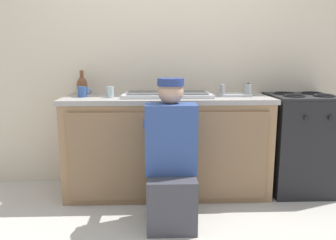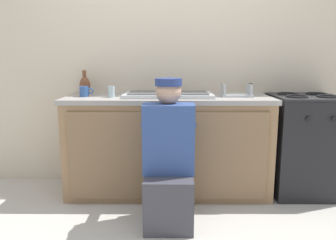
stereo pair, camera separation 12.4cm
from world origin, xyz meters
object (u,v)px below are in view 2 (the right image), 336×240
at_px(plumber_person, 168,165).
at_px(vase_decorative, 85,85).
at_px(stove_range, 303,144).
at_px(spice_bottle_pepper, 250,89).
at_px(water_glass, 111,92).
at_px(coffee_mug, 84,91).
at_px(dish_rack_tray, 236,94).
at_px(sink_double_basin, 168,94).

xyz_separation_m(plumber_person, vase_decorative, (-0.81, 0.79, 0.54)).
relative_size(stove_range, spice_bottle_pepper, 8.86).
xyz_separation_m(stove_range, water_glass, (-1.77, -0.07, 0.50)).
bearing_deg(water_glass, stove_range, 2.39).
bearing_deg(spice_bottle_pepper, vase_decorative, -179.08).
bearing_deg(coffee_mug, stove_range, 0.59).
relative_size(plumber_person, coffee_mug, 8.76).
bearing_deg(dish_rack_tray, sink_double_basin, -177.80).
bearing_deg(dish_rack_tray, coffee_mug, -178.05).
height_order(stove_range, plumber_person, plumber_person).
relative_size(sink_double_basin, vase_decorative, 3.48).
height_order(plumber_person, water_glass, plumber_person).
distance_m(sink_double_basin, spice_bottle_pepper, 0.82).
bearing_deg(dish_rack_tray, spice_bottle_pepper, 45.87).
relative_size(water_glass, dish_rack_tray, 0.36).
distance_m(vase_decorative, dish_rack_tray, 1.44).
distance_m(stove_range, plumber_person, 1.40).
bearing_deg(spice_bottle_pepper, sink_double_basin, -165.82).
relative_size(spice_bottle_pepper, dish_rack_tray, 0.37).
height_order(sink_double_basin, dish_rack_tray, sink_double_basin).
relative_size(stove_range, coffee_mug, 7.39).
bearing_deg(coffee_mug, spice_bottle_pepper, 8.20).
distance_m(water_glass, dish_rack_tray, 1.13).
relative_size(stove_range, vase_decorative, 4.05).
bearing_deg(sink_double_basin, spice_bottle_pepper, 14.18).
relative_size(sink_double_basin, spice_bottle_pepper, 7.62).
distance_m(sink_double_basin, water_glass, 0.51).
xyz_separation_m(sink_double_basin, dish_rack_tray, (0.62, 0.02, 0.01)).
relative_size(sink_double_basin, stove_range, 0.86).
distance_m(sink_double_basin, plumber_person, 0.78).
bearing_deg(sink_double_basin, stove_range, -0.10).
relative_size(coffee_mug, dish_rack_tray, 0.45).
bearing_deg(spice_bottle_pepper, dish_rack_tray, -134.13).
xyz_separation_m(spice_bottle_pepper, dish_rack_tray, (-0.17, -0.18, -0.03)).
bearing_deg(dish_rack_tray, water_glass, -174.94).
bearing_deg(sink_double_basin, plumber_person, -89.38).
height_order(plumber_person, spice_bottle_pepper, plumber_person).
xyz_separation_m(vase_decorative, spice_bottle_pepper, (1.60, 0.03, -0.04)).
bearing_deg(spice_bottle_pepper, water_glass, -167.98).
bearing_deg(stove_range, vase_decorative, 175.09).
bearing_deg(vase_decorative, sink_double_basin, -12.30).
bearing_deg(plumber_person, stove_range, 26.19).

